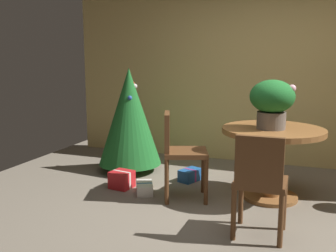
% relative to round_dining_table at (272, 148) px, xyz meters
% --- Properties ---
extents(ground_plane, '(6.60, 6.60, 0.00)m').
position_rel_round_dining_table_xyz_m(ground_plane, '(-0.15, -0.73, -0.55)').
color(ground_plane, '#756B5B').
extents(back_wall_panel, '(6.00, 0.10, 2.60)m').
position_rel_round_dining_table_xyz_m(back_wall_panel, '(-0.15, 1.47, 0.75)').
color(back_wall_panel, tan).
rests_on(back_wall_panel, ground_plane).
extents(round_dining_table, '(1.06, 1.06, 0.77)m').
position_rel_round_dining_table_xyz_m(round_dining_table, '(0.00, 0.00, 0.00)').
color(round_dining_table, brown).
rests_on(round_dining_table, ground_plane).
extents(flower_vase, '(0.46, 0.45, 0.51)m').
position_rel_round_dining_table_xyz_m(flower_vase, '(-0.02, -0.05, 0.51)').
color(flower_vase, '#665B51').
rests_on(flower_vase, round_dining_table).
extents(wooden_chair_left, '(0.56, 0.54, 0.93)m').
position_rel_round_dining_table_xyz_m(wooden_chair_left, '(-0.92, -0.34, -0.02)').
color(wooden_chair_left, brown).
rests_on(wooden_chair_left, ground_plane).
extents(wooden_chair_near, '(0.42, 0.39, 0.89)m').
position_rel_round_dining_table_xyz_m(wooden_chair_near, '(0.00, -0.99, -0.04)').
color(wooden_chair_near, brown).
rests_on(wooden_chair_near, ground_plane).
extents(holiday_tree, '(0.82, 0.82, 1.36)m').
position_rel_round_dining_table_xyz_m(holiday_tree, '(-1.86, 0.41, 0.18)').
color(holiday_tree, brown).
rests_on(holiday_tree, ground_plane).
extents(gift_box_red, '(0.27, 0.26, 0.20)m').
position_rel_round_dining_table_xyz_m(gift_box_red, '(-1.65, -0.25, -0.46)').
color(gift_box_red, red).
rests_on(gift_box_red, ground_plane).
extents(gift_box_blue, '(0.26, 0.32, 0.15)m').
position_rel_round_dining_table_xyz_m(gift_box_blue, '(-0.98, 0.27, -0.48)').
color(gift_box_blue, '#1E569E').
rests_on(gift_box_blue, ground_plane).
extents(gift_box_cream, '(0.29, 0.35, 0.12)m').
position_rel_round_dining_table_xyz_m(gift_box_cream, '(-1.33, -0.32, -0.50)').
color(gift_box_cream, silver).
rests_on(gift_box_cream, ground_plane).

